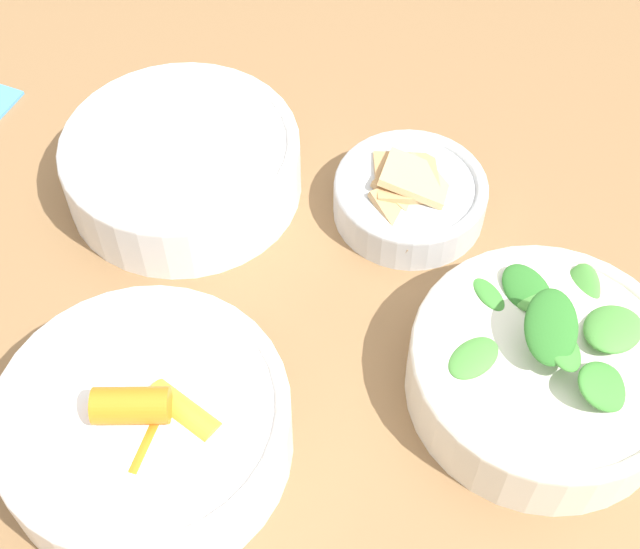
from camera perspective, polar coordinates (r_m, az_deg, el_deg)
The scene contains 5 objects.
dining_table at distance 0.72m, azimuth -1.30°, elevation -10.24°, with size 1.28×0.84×0.73m.
bowl_carrots at distance 0.58m, azimuth -11.09°, elevation -9.42°, with size 0.19×0.19×0.07m.
bowl_greens at distance 0.61m, azimuth 14.24°, elevation -5.78°, with size 0.18×0.18×0.08m.
bowl_beans_hotdog at distance 0.72m, azimuth -8.77°, elevation 6.90°, with size 0.19×0.19×0.05m.
bowl_cookies at distance 0.70m, azimuth 5.80°, elevation 5.07°, with size 0.12×0.12×0.05m.
Camera 1 is at (-0.31, -0.09, 1.27)m, focal length 50.00 mm.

